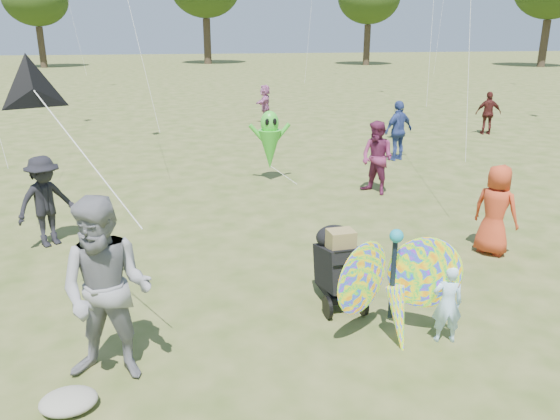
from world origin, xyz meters
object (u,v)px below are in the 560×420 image
Objects in this scene: crowd_e at (377,158)px; crowd_h at (488,113)px; child_girl at (447,304)px; alien_kite at (270,143)px; crowd_a at (496,210)px; crowd_b at (46,202)px; crowd_j at (265,103)px; jogging_stroller at (338,261)px; crowd_c at (398,131)px; butterfly_kite at (395,289)px; adult_man at (107,291)px.

crowd_h is at bearing 102.52° from crowd_e.
alien_kite is (-0.85, 7.55, 0.47)m from child_girl.
crowd_a is at bearing 74.80° from crowd_h.
crowd_b reaches higher than crowd_a.
alien_kite is at bearing 14.82° from crowd_j.
crowd_b is (-7.35, 1.74, 0.03)m from crowd_a.
crowd_e is at bearing 27.67° from crowd_j.
jogging_stroller is (4.31, -2.95, -0.18)m from crowd_b.
crowd_a is 3.28m from jogging_stroller.
child_girl is 6.73m from crowd_b.
crowd_e is at bearing -93.15° from child_girl.
crowd_c is 9.83m from butterfly_kite.
child_girl is 1.55m from jogging_stroller.
crowd_j is at bearing 79.86° from jogging_stroller.
alien_kite reaches higher than jogging_stroller.
child_girl is at bearing -7.81° from butterfly_kite.
adult_man is at bearing 76.38° from crowd_a.
alien_kite is (4.46, 3.42, 0.18)m from crowd_b.
crowd_c is at bearing 67.57° from butterfly_kite.
crowd_a is at bearing 57.98° from crowd_c.
crowd_h reaches higher than butterfly_kite.
crowd_a is 0.87× the size of butterfly_kite.
child_girl is at bearing -83.57° from alien_kite.
child_girl is at bearing 21.48° from crowd_j.
crowd_e is at bearing 63.93° from adult_man.
crowd_j is (-1.52, 14.41, -0.03)m from crowd_a.
crowd_c is 1.16× the size of crowd_j.
butterfly_kite is at bearing -78.14° from crowd_b.
crowd_a is 7.55m from crowd_b.
crowd_j is at bearing -82.43° from child_girl.
adult_man is 1.17× the size of alien_kite.
jogging_stroller is 1.16m from butterfly_kite.
crowd_b reaches higher than jogging_stroller.
child_girl is at bearing -75.18° from crowd_b.
crowd_c is 3.55m from crowd_e.
crowd_a reaches higher than crowd_j.
crowd_a is at bearing -60.70° from alien_kite.
crowd_b is 9.81m from crowd_c.
crowd_a is 1.05× the size of crowd_j.
crowd_c reaches higher than butterfly_kite.
alien_kite is at bearing 0.24° from crowd_b.
crowd_j is 0.83× the size of butterfly_kite.
child_girl is 7.61m from alien_kite.
butterfly_kite is (-1.98, -6.00, -0.13)m from crowd_e.
crowd_e is at bearing 37.12° from crowd_c.
crowd_e is 9.02m from crowd_h.
jogging_stroller is (2.84, 1.18, -0.40)m from adult_man.
crowd_b is 15.49m from crowd_h.
alien_kite reaches higher than child_girl.
crowd_a is at bearing 36.49° from adult_man.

